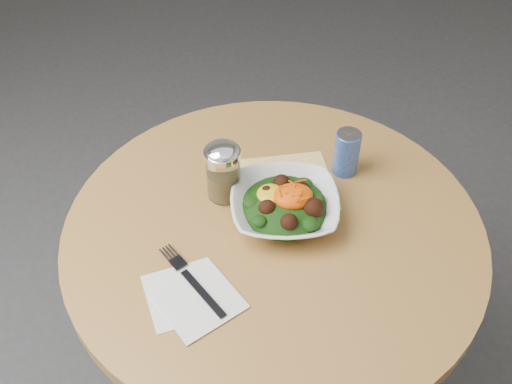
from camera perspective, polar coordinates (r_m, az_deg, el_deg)
table at (r=1.38m, az=1.61°, el=-8.72°), size 0.90×0.90×0.75m
cloth_napkin at (r=1.31m, az=2.91°, el=0.80°), size 0.23×0.21×0.00m
paper_napkins at (r=1.11m, az=-6.47°, el=-10.40°), size 0.20×0.19×0.00m
salad_bowl at (r=1.22m, az=2.88°, el=-1.32°), size 0.27×0.27×0.09m
fork at (r=1.13m, az=-6.62°, el=-8.52°), size 0.11×0.20×0.00m
spice_shaker at (r=1.24m, az=-3.30°, el=2.03°), size 0.08×0.08×0.14m
beverage_can at (r=1.32m, az=9.05°, el=3.92°), size 0.06×0.06×0.11m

